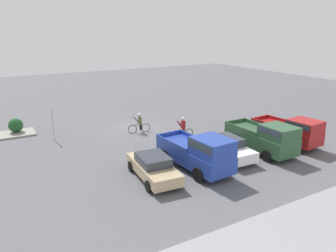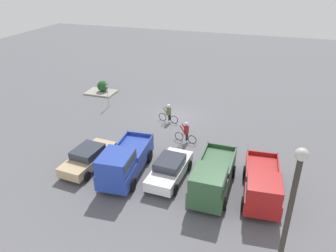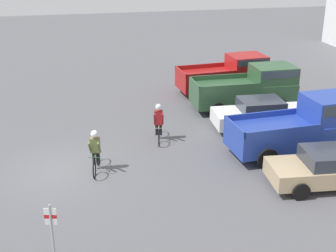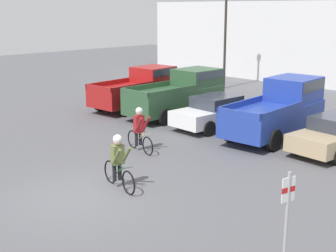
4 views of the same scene
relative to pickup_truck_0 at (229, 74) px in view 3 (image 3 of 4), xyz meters
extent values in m
plane|color=#56565B|center=(8.05, -9.44, -1.10)|extent=(80.00, 80.00, 0.00)
cube|color=maroon|center=(0.04, -0.44, -0.27)|extent=(2.32, 5.16, 0.90)
cube|color=maroon|center=(-0.09, 1.06, 0.60)|extent=(1.93, 2.15, 0.83)
cube|color=#333D47|center=(-0.09, 1.06, 0.78)|extent=(1.97, 1.99, 0.36)
cube|color=maroon|center=(-0.80, -1.52, 0.31)|extent=(0.32, 3.01, 0.25)
cube|color=maroon|center=(1.04, -1.37, 0.31)|extent=(0.32, 3.01, 0.25)
cube|color=maroon|center=(0.24, -2.90, 0.31)|extent=(1.92, 0.24, 0.25)
cylinder|color=black|center=(-1.05, 1.03, -0.68)|extent=(0.29, 0.86, 0.84)
cylinder|color=black|center=(0.87, 1.19, -0.68)|extent=(0.29, 0.86, 0.84)
cylinder|color=black|center=(-0.80, -2.07, -0.68)|extent=(0.29, 0.86, 0.84)
cylinder|color=black|center=(1.12, -1.92, -0.68)|extent=(0.29, 0.86, 0.84)
cube|color=#2D5133|center=(2.84, -0.21, -0.23)|extent=(1.98, 5.31, 1.04)
cube|color=#2D5133|center=(2.84, 1.38, 0.71)|extent=(1.81, 2.13, 0.84)
cube|color=#333D47|center=(2.84, 1.38, 0.89)|extent=(1.87, 1.96, 0.37)
cube|color=#2D5133|center=(1.89, -1.27, 0.41)|extent=(0.10, 3.18, 0.25)
cube|color=#2D5133|center=(3.77, -1.28, 0.41)|extent=(0.10, 3.18, 0.25)
cube|color=#2D5133|center=(2.82, -2.82, 0.41)|extent=(1.95, 0.09, 0.25)
cylinder|color=black|center=(1.87, 1.44, -0.71)|extent=(0.22, 0.77, 0.77)
cylinder|color=black|center=(3.82, 1.43, -0.71)|extent=(0.22, 0.77, 0.77)
cylinder|color=black|center=(1.85, -1.85, -0.71)|extent=(0.22, 0.77, 0.77)
cylinder|color=black|center=(3.80, -1.86, -0.71)|extent=(0.22, 0.77, 0.77)
cube|color=white|center=(5.64, -0.42, -0.50)|extent=(1.93, 4.44, 0.65)
cube|color=#2D333D|center=(5.64, -0.42, 0.08)|extent=(1.64, 2.03, 0.51)
cylinder|color=black|center=(4.84, 1.02, -0.77)|extent=(0.21, 0.66, 0.66)
cylinder|color=black|center=(6.56, 0.94, -0.77)|extent=(0.21, 0.66, 0.66)
cylinder|color=black|center=(4.71, -1.77, -0.77)|extent=(0.21, 0.66, 0.66)
cylinder|color=black|center=(6.43, -1.85, -0.77)|extent=(0.21, 0.66, 0.66)
cube|color=#233D9E|center=(8.44, -0.10, -0.24)|extent=(2.32, 5.57, 0.96)
cube|color=#233D9E|center=(8.33, 1.53, 0.74)|extent=(1.94, 2.30, 1.01)
cube|color=#333D47|center=(8.33, 1.53, 0.97)|extent=(1.99, 2.13, 0.44)
cube|color=#233D9E|center=(7.57, -1.25, 0.37)|extent=(0.30, 3.27, 0.25)
cube|color=#233D9E|center=(9.45, -1.13, 0.37)|extent=(0.30, 3.27, 0.25)
cube|color=#233D9E|center=(8.61, -2.78, 0.37)|extent=(1.96, 0.21, 0.25)
cylinder|color=black|center=(7.35, 1.52, -0.68)|extent=(0.28, 0.86, 0.85)
cylinder|color=black|center=(7.57, -1.86, -0.68)|extent=(0.28, 0.86, 0.85)
cylinder|color=black|center=(9.53, -1.73, -0.68)|extent=(0.28, 0.86, 0.85)
cube|color=tan|center=(11.24, -0.05, -0.53)|extent=(2.10, 4.57, 0.61)
cube|color=#2D333D|center=(11.24, -0.05, 0.03)|extent=(1.72, 2.13, 0.50)
cylinder|color=black|center=(10.25, -1.39, -0.78)|extent=(0.23, 0.64, 0.63)
cylinder|color=black|center=(11.98, -1.54, -0.78)|extent=(0.23, 0.64, 0.63)
torus|color=black|center=(8.86, -8.31, -0.76)|extent=(0.73, 0.18, 0.73)
torus|color=black|center=(7.74, -8.11, -0.76)|extent=(0.73, 0.18, 0.73)
cylinder|color=#2D5133|center=(8.30, -8.21, -0.58)|extent=(0.58, 0.14, 0.39)
cylinder|color=#2D5133|center=(8.30, -8.21, -0.37)|extent=(0.62, 0.15, 0.04)
cylinder|color=#2D5133|center=(8.11, -8.17, -0.58)|extent=(0.04, 0.04, 0.36)
cylinder|color=#2D5133|center=(8.72, -8.29, -0.35)|extent=(0.11, 0.46, 0.02)
cylinder|color=black|center=(8.21, -8.10, -0.62)|extent=(0.14, 0.14, 0.55)
cylinder|color=black|center=(8.17, -8.28, -0.62)|extent=(0.14, 0.14, 0.55)
cube|color=#5B6638|center=(8.24, -8.20, -0.06)|extent=(0.30, 0.40, 0.58)
cylinder|color=#5B6638|center=(8.50, -8.07, -0.06)|extent=(0.56, 0.19, 0.64)
cylinder|color=#5B6638|center=(8.44, -8.41, -0.06)|extent=(0.56, 0.19, 0.64)
sphere|color=tan|center=(8.27, -8.21, 0.36)|extent=(0.25, 0.25, 0.25)
sphere|color=silver|center=(8.27, -8.21, 0.42)|extent=(0.27, 0.27, 0.27)
torus|color=black|center=(6.49, -5.40, -0.77)|extent=(0.71, 0.18, 0.71)
torus|color=black|center=(5.41, -5.19, -0.77)|extent=(0.71, 0.18, 0.71)
cylinder|color=tan|center=(5.95, -5.29, -0.59)|extent=(0.57, 0.14, 0.38)
cylinder|color=tan|center=(5.95, -5.29, -0.39)|extent=(0.60, 0.15, 0.04)
cylinder|color=tan|center=(5.76, -5.26, -0.59)|extent=(0.04, 0.04, 0.35)
cylinder|color=tan|center=(6.36, -5.37, -0.37)|extent=(0.11, 0.46, 0.02)
cylinder|color=black|center=(5.86, -5.19, -0.63)|extent=(0.14, 0.14, 0.53)
cylinder|color=black|center=(5.83, -5.36, -0.63)|extent=(0.14, 0.14, 0.53)
cube|color=maroon|center=(5.90, -5.28, -0.05)|extent=(0.30, 0.40, 0.64)
cylinder|color=maroon|center=(6.15, -5.16, -0.05)|extent=(0.55, 0.19, 0.69)
cylinder|color=maroon|center=(6.08, -5.49, -0.05)|extent=(0.55, 0.19, 0.69)
sphere|color=tan|center=(5.93, -5.29, 0.39)|extent=(0.24, 0.24, 0.24)
sphere|color=silver|center=(5.93, -5.29, 0.45)|extent=(0.27, 0.27, 0.27)
cylinder|color=#9E9EA3|center=(14.77, -9.64, 0.17)|extent=(0.06, 0.06, 2.53)
cube|color=white|center=(14.77, -9.64, 1.11)|extent=(0.09, 0.30, 0.45)
cube|color=red|center=(14.77, -9.64, 1.11)|extent=(0.09, 0.30, 0.10)
camera|label=1|loc=(19.02, 15.19, 7.10)|focal=35.00mm
camera|label=2|loc=(0.36, 15.93, 11.20)|focal=35.00mm
camera|label=3|loc=(24.61, -8.92, 7.26)|focal=50.00mm
camera|label=4|loc=(18.65, -16.45, 4.17)|focal=50.00mm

